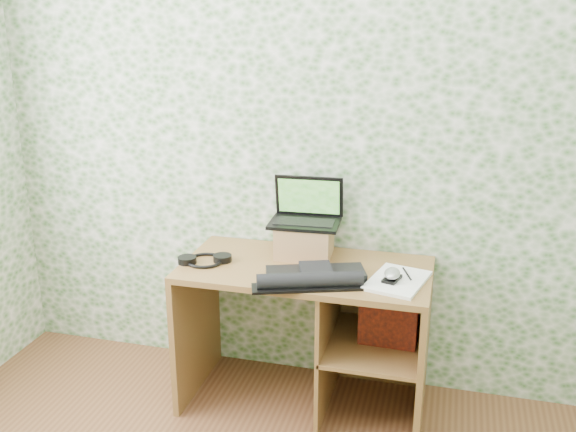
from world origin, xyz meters
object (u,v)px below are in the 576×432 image
(desk, at_px, (322,316))
(riser, at_px, (304,240))
(notepad, at_px, (397,281))
(laptop, at_px, (306,212))
(keyboard, at_px, (313,277))

(desk, xyz_separation_m, riser, (-0.12, 0.12, 0.35))
(desk, height_order, notepad, notepad)
(riser, xyz_separation_m, notepad, (0.49, -0.22, -0.07))
(desk, distance_m, riser, 0.39)
(desk, distance_m, laptop, 0.52)
(desk, distance_m, notepad, 0.47)
(laptop, relative_size, notepad, 1.09)
(keyboard, distance_m, notepad, 0.39)
(desk, xyz_separation_m, keyboard, (-0.00, -0.20, 0.29))
(desk, bearing_deg, notepad, -15.19)
(desk, xyz_separation_m, laptop, (-0.12, 0.15, 0.49))
(riser, relative_size, notepad, 0.83)
(riser, height_order, notepad, riser)
(riser, bearing_deg, notepad, -23.87)
(desk, bearing_deg, riser, 135.76)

